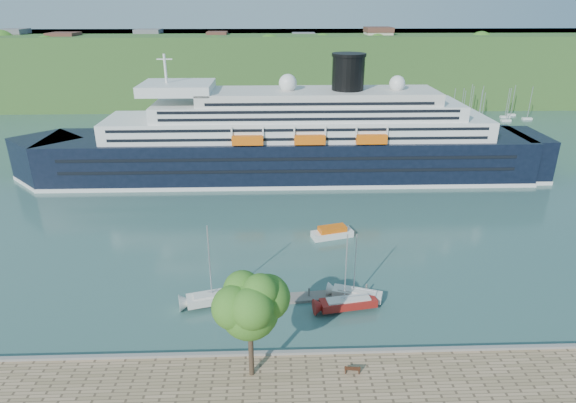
% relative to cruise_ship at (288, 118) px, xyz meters
% --- Properties ---
extents(ground, '(400.00, 400.00, 0.00)m').
position_rel_cruise_ship_xyz_m(ground, '(-1.66, -56.74, -12.70)').
color(ground, '#325A57').
rests_on(ground, ground).
extents(far_hillside, '(400.00, 50.00, 24.00)m').
position_rel_cruise_ship_xyz_m(far_hillside, '(-1.66, 88.26, -0.70)').
color(far_hillside, '#376227').
rests_on(far_hillside, ground).
extents(quay_coping, '(220.00, 0.50, 0.30)m').
position_rel_cruise_ship_xyz_m(quay_coping, '(-1.66, -56.94, -11.55)').
color(quay_coping, slate).
rests_on(quay_coping, promenade).
extents(cruise_ship, '(113.12, 16.60, 25.40)m').
position_rel_cruise_ship_xyz_m(cruise_ship, '(0.00, 0.00, 0.00)').
color(cruise_ship, black).
rests_on(cruise_ship, ground).
extents(park_bench, '(1.64, 0.80, 1.01)m').
position_rel_cruise_ship_xyz_m(park_bench, '(4.32, -59.85, -11.19)').
color(park_bench, '#402112').
rests_on(park_bench, promenade).
extents(promenade_tree, '(7.32, 7.32, 12.13)m').
position_rel_cruise_ship_xyz_m(promenade_tree, '(-5.52, -59.70, -5.63)').
color(promenade_tree, '#326219').
rests_on(promenade_tree, promenade).
extents(floating_pontoon, '(16.82, 3.55, 0.37)m').
position_rel_cruise_ship_xyz_m(floating_pontoon, '(-0.72, -45.68, -12.51)').
color(floating_pontoon, slate).
rests_on(floating_pontoon, ground).
extents(sailboat_white_near, '(8.34, 4.18, 10.38)m').
position_rel_cruise_ship_xyz_m(sailboat_white_near, '(-10.32, -46.46, -7.51)').
color(sailboat_white_near, silver).
rests_on(sailboat_white_near, ground).
extents(sailboat_red, '(7.85, 3.37, 9.82)m').
position_rel_cruise_ship_xyz_m(sailboat_red, '(5.69, -48.15, -7.79)').
color(sailboat_red, maroon).
rests_on(sailboat_red, ground).
extents(sailboat_white_far, '(7.00, 4.01, 8.73)m').
position_rel_cruise_ship_xyz_m(sailboat_white_far, '(7.12, -46.08, -8.33)').
color(sailboat_white_far, silver).
rests_on(sailboat_white_far, ground).
extents(tender_launch, '(6.97, 3.91, 1.83)m').
position_rel_cruise_ship_xyz_m(tender_launch, '(6.09, -28.60, -11.79)').
color(tender_launch, '#E65F0D').
rests_on(tender_launch, ground).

